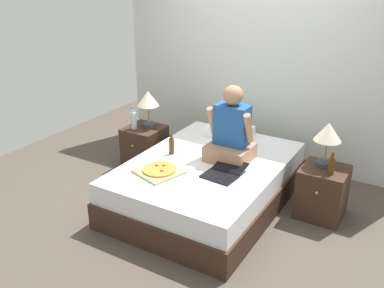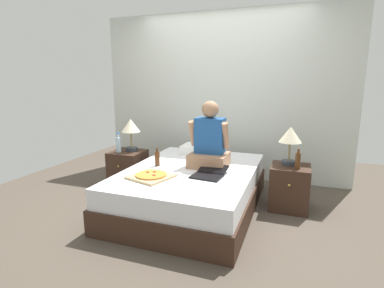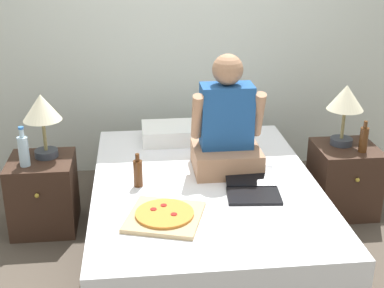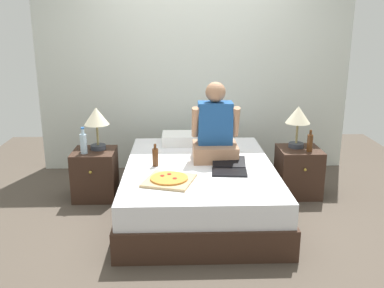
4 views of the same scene
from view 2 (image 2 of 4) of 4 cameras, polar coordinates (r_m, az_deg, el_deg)
ground_plane at (r=3.68m, az=-0.11°, el=-11.93°), size 5.83×5.83×0.00m
wall_back at (r=4.68m, az=5.71°, el=8.98°), size 3.83×0.12×2.50m
bed at (r=3.59m, az=-0.11°, el=-8.45°), size 1.47×2.03×0.48m
nightstand_left at (r=4.36m, az=-12.06°, el=-4.67°), size 0.44×0.47×0.52m
lamp_on_left_nightstand at (r=4.26m, az=-11.59°, el=3.03°), size 0.26×0.26×0.45m
water_bottle at (r=4.24m, az=-13.83°, el=-0.06°), size 0.07×0.07×0.28m
nightstand_right at (r=3.74m, az=18.06°, el=-7.82°), size 0.44×0.47×0.52m
lamp_on_right_nightstand at (r=3.64m, az=18.21°, el=1.20°), size 0.26×0.26×0.45m
beer_bottle at (r=3.54m, az=19.50°, el=-3.00°), size 0.06×0.06×0.23m
pillow at (r=4.21m, az=1.71°, el=-1.05°), size 0.52×0.34×0.12m
person_seated at (r=3.55m, az=3.36°, el=0.26°), size 0.47×0.40×0.78m
laptop at (r=3.25m, az=3.23°, el=-5.72°), size 0.35×0.44×0.07m
pizza_box at (r=3.21m, az=-7.81°, el=-6.06°), size 0.50×0.50×0.05m
beer_bottle_on_bed at (r=3.62m, az=-6.63°, el=-2.75°), size 0.06×0.06×0.22m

